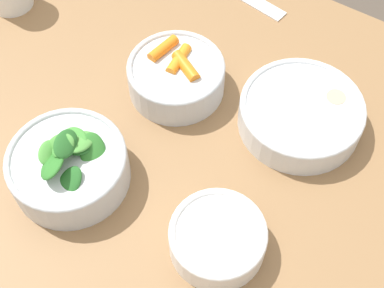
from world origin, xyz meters
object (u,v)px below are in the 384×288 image
Objects in this scene: bowl_beans_hotdog at (301,114)px; bowl_cookies at (218,238)px; bowl_carrots at (176,75)px; bowl_greens at (69,165)px.

bowl_beans_hotdog is 0.25m from bowl_cookies.
bowl_carrots is 0.82× the size of bowl_beans_hotdog.
bowl_greens is 0.90× the size of bowl_beans_hotdog.
bowl_carrots is at bearing 135.22° from bowl_cookies.
bowl_carrots is 1.18× the size of bowl_cookies.
bowl_cookies is (0.20, -0.20, -0.01)m from bowl_carrots.
bowl_beans_hotdog is 1.45× the size of bowl_cookies.
bowl_beans_hotdog is at bearing 90.08° from bowl_cookies.
bowl_greens reaches higher than bowl_cookies.
bowl_carrots is 0.21m from bowl_beans_hotdog.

